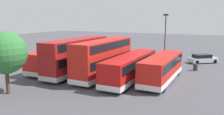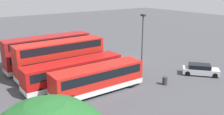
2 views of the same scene
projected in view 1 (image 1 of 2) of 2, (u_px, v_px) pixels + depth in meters
ground_plane at (135, 61)px, 38.41m from camera, size 140.00×140.00×0.00m
bus_single_deck_near_end at (162, 67)px, 26.04m from camera, size 2.69×10.54×2.95m
bus_single_deck_second at (131, 67)px, 26.55m from camera, size 2.66×11.92×2.95m
bus_double_decker_third at (104, 57)px, 28.02m from camera, size 2.66×11.35×4.55m
bus_double_decker_fourth at (78, 55)px, 29.70m from camera, size 2.72×11.95×4.55m
bus_single_deck_fifth at (61, 58)px, 32.20m from camera, size 2.87×12.00×2.95m
car_hatchback_silver at (203, 59)px, 36.85m from camera, size 4.60×4.30×1.43m
lamp_post_tall at (165, 36)px, 33.15m from camera, size 0.70×0.30×7.76m
waste_bin_yellow at (195, 67)px, 31.57m from camera, size 0.60×0.60×0.95m
tree_leftmost at (5, 53)px, 21.36m from camera, size 4.04×4.04×6.02m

